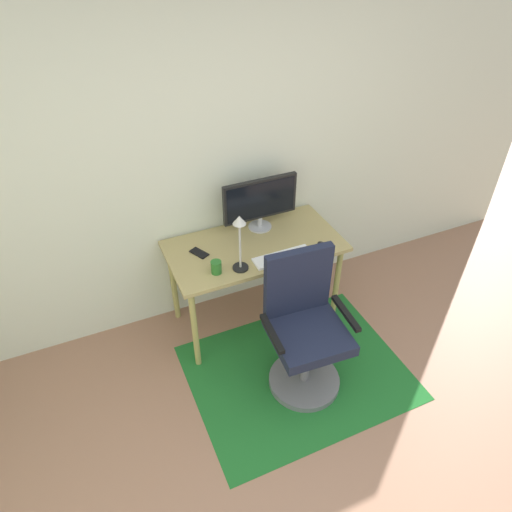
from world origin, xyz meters
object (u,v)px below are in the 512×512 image
object	(u,v)px
cell_phone	(199,253)
office_chair	(304,333)
keyboard	(283,257)
desk_lamp	(240,235)
desk	(255,253)
computer_mouse	(322,246)
monitor	(260,201)
coffee_cup	(216,267)

from	to	relation	value
cell_phone	office_chair	bearing A→B (deg)	-84.69
keyboard	desk_lamp	bearing A→B (deg)	177.42
keyboard	cell_phone	size ratio (longest dim) A/B	3.07
desk	computer_mouse	bearing A→B (deg)	-28.18
keyboard	desk_lamp	world-z (taller)	desk_lamp
cell_phone	desk_lamp	bearing A→B (deg)	-79.82
keyboard	monitor	bearing A→B (deg)	88.27
office_chair	desk	bearing A→B (deg)	98.98
computer_mouse	desk_lamp	bearing A→B (deg)	178.36
monitor	coffee_cup	world-z (taller)	monitor
desk_lamp	coffee_cup	bearing A→B (deg)	171.13
monitor	coffee_cup	distance (m)	0.65
coffee_cup	office_chair	size ratio (longest dim) A/B	0.09
office_chair	computer_mouse	bearing A→B (deg)	54.39
desk_lamp	office_chair	xyz separation A→B (m)	(0.26, -0.47, -0.58)
desk_lamp	office_chair	world-z (taller)	desk_lamp
monitor	desk_lamp	size ratio (longest dim) A/B	1.36
desk	office_chair	size ratio (longest dim) A/B	1.23
coffee_cup	cell_phone	bearing A→B (deg)	99.38
desk	coffee_cup	size ratio (longest dim) A/B	13.87
monitor	cell_phone	world-z (taller)	monitor
office_chair	cell_phone	bearing A→B (deg)	126.01
desk	office_chair	world-z (taller)	office_chair
computer_mouse	coffee_cup	distance (m)	0.81
monitor	keyboard	xyz separation A→B (m)	(-0.01, -0.42, -0.23)
desk	monitor	distance (m)	0.39
monitor	coffee_cup	bearing A→B (deg)	-142.59
monitor	cell_phone	bearing A→B (deg)	-166.49
monitor	keyboard	world-z (taller)	monitor
computer_mouse	office_chair	bearing A→B (deg)	-129.57
coffee_cup	desk_lamp	size ratio (longest dim) A/B	0.22
keyboard	coffee_cup	xyz separation A→B (m)	(-0.48, 0.04, 0.04)
cell_phone	desk_lamp	distance (m)	0.44
cell_phone	computer_mouse	bearing A→B (deg)	-45.96
desk	office_chair	bearing A→B (deg)	-84.98
monitor	coffee_cup	xyz separation A→B (m)	(-0.50, -0.38, -0.19)
cell_phone	office_chair	world-z (taller)	office_chair
monitor	desk	bearing A→B (deg)	-124.17
computer_mouse	office_chair	distance (m)	0.67
desk	monitor	size ratio (longest dim) A/B	2.21
computer_mouse	cell_phone	bearing A→B (deg)	160.79
computer_mouse	office_chair	size ratio (longest dim) A/B	0.10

